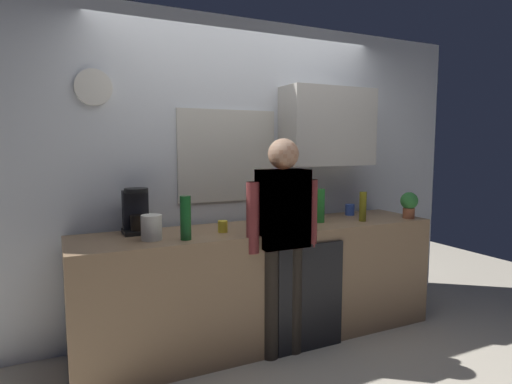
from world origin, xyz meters
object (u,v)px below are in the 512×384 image
cup_white_mug (269,216)px  storage_canister (152,227)px  person_at_sink (283,229)px  bottle_green_wine (186,218)px  cup_blue_mug (350,210)px  person_guest (283,229)px  bottle_red_vinegar (292,214)px  potted_plant (409,203)px  bottle_olive_oil (363,206)px  coffee_maker (136,213)px  bottle_clear_soda (319,205)px  cup_yellow_cup (223,226)px

cup_white_mug → storage_canister: bearing=-166.1°
person_at_sink → bottle_green_wine: bearing=164.8°
cup_blue_mug → person_at_sink: person_at_sink is taller
cup_blue_mug → person_guest: 1.07m
bottle_green_wine → storage_canister: bottle_green_wine is taller
bottle_red_vinegar → potted_plant: potted_plant is taller
bottle_olive_oil → storage_canister: 1.76m
bottle_olive_oil → potted_plant: (0.46, -0.06, 0.01)m
bottle_green_wine → cup_white_mug: bottle_green_wine is taller
bottle_green_wine → storage_canister: size_ratio=1.76×
cup_white_mug → cup_blue_mug: size_ratio=0.95×
potted_plant → person_at_sink: 1.33m
bottle_red_vinegar → storage_canister: size_ratio=1.29×
cup_blue_mug → storage_canister: storage_canister is taller
coffee_maker → bottle_clear_soda: size_ratio=1.18×
potted_plant → cup_blue_mug: bearing=135.3°
cup_yellow_cup → storage_canister: storage_canister is taller
bottle_clear_soda → coffee_maker: bearing=171.6°
person_guest → coffee_maker: bearing=7.0°
bottle_green_wine → bottle_olive_oil: size_ratio=1.20×
bottle_green_wine → person_guest: (0.68, -0.12, -0.12)m
cup_yellow_cup → person_at_sink: bearing=-34.1°
coffee_maker → bottle_green_wine: size_ratio=1.10×
person_at_sink → person_guest: size_ratio=1.00×
bottle_green_wine → cup_white_mug: 0.90m
potted_plant → storage_canister: size_ratio=1.35×
cup_blue_mug → potted_plant: bearing=-44.7°
cup_white_mug → bottle_red_vinegar: bearing=-82.4°
bottle_red_vinegar → coffee_maker: bearing=163.8°
person_guest → cup_yellow_cup: bearing=0.7°
coffee_maker → potted_plant: bearing=-9.8°
person_at_sink → person_guest: 0.00m
bottle_clear_soda → bottle_olive_oil: bottle_clear_soda is taller
cup_white_mug → bottle_clear_soda: bearing=-26.6°
cup_blue_mug → coffee_maker: bearing=179.0°
potted_plant → bottle_olive_oil: bearing=172.6°
cup_blue_mug → person_at_sink: size_ratio=0.06×
coffee_maker → person_guest: size_ratio=0.21×
potted_plant → person_guest: bearing=-175.4°
bottle_green_wine → person_guest: person_guest is taller
cup_yellow_cup → cup_white_mug: size_ratio=0.89×
person_at_sink → bottle_olive_oil: bearing=5.7°
cup_white_mug → person_guest: bearing=-105.9°
cup_blue_mug → potted_plant: potted_plant is taller
coffee_maker → cup_white_mug: size_ratio=3.47×
bottle_green_wine → storage_canister: (-0.21, 0.10, -0.06)m
storage_canister → person_at_sink: person_at_sink is taller
potted_plant → bottle_red_vinegar: bearing=176.6°
coffee_maker → bottle_red_vinegar: size_ratio=1.50×
bottle_green_wine → cup_blue_mug: (1.65, 0.34, -0.10)m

